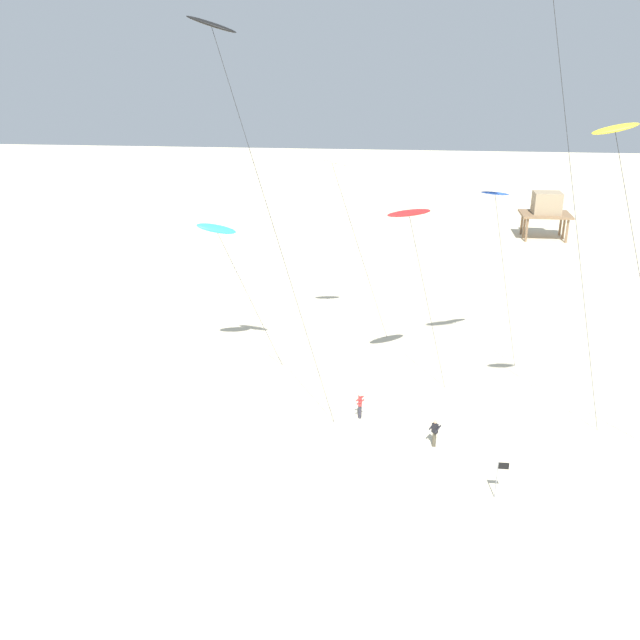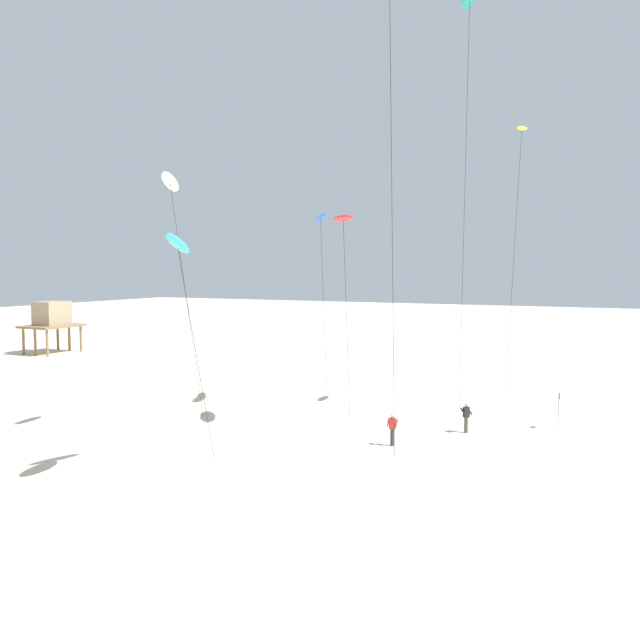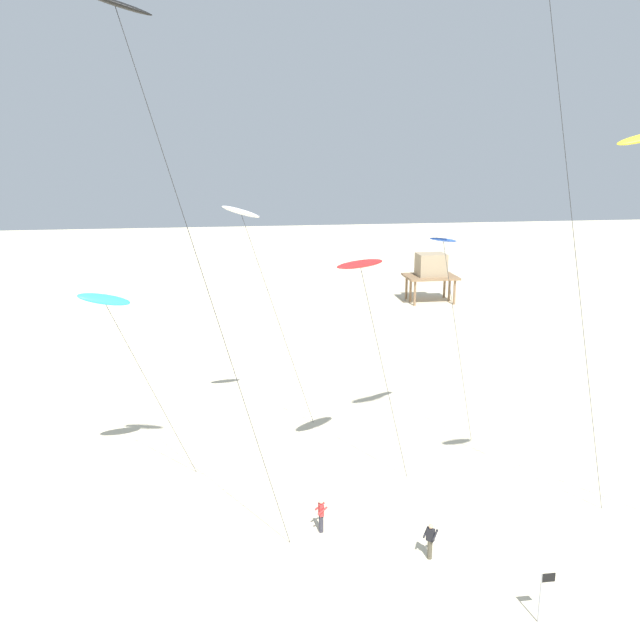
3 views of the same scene
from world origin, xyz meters
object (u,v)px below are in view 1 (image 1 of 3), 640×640
(kite_black, at_px, (214,35))
(kite_flyer_nearest, at_px, (360,405))
(kite_yellow, at_px, (617,137))
(kite_flyer_middle, at_px, (435,432))
(kite_white, at_px, (332,162))
(marker_flag, at_px, (500,473))
(kite_blue, at_px, (495,196))
(kite_cyan, at_px, (217,229))
(kite_red, at_px, (409,214))
(stilt_house, at_px, (546,206))

(kite_black, bearing_deg, kite_flyer_nearest, 17.40)
(kite_yellow, height_order, kite_flyer_nearest, kite_yellow)
(kite_flyer_middle, bearing_deg, kite_white, 116.56)
(kite_flyer_nearest, distance_m, marker_flag, 10.44)
(kite_blue, bearing_deg, kite_black, -146.14)
(kite_yellow, distance_m, kite_blue, 13.78)
(kite_cyan, distance_m, kite_red, 12.74)
(marker_flag, bearing_deg, kite_cyan, 142.62)
(kite_black, height_order, kite_flyer_middle, kite_black)
(kite_yellow, bearing_deg, kite_flyer_nearest, 159.45)
(stilt_house, bearing_deg, kite_flyer_nearest, -113.18)
(kite_cyan, distance_m, kite_blue, 18.30)
(kite_yellow, xyz_separation_m, marker_flag, (-4.03, -3.08, -16.02))
(kite_yellow, xyz_separation_m, kite_black, (-18.73, 1.98, 4.31))
(marker_flag, bearing_deg, kite_white, 118.22)
(kite_yellow, xyz_separation_m, kite_white, (-14.29, 16.05, -3.77))
(kite_red, bearing_deg, kite_cyan, 171.14)
(kite_black, distance_m, marker_flag, 25.60)
(kite_cyan, distance_m, stilt_house, 49.94)
(kite_flyer_middle, xyz_separation_m, marker_flag, (2.99, -4.57, 0.60))
(kite_flyer_middle, relative_size, stilt_house, 0.29)
(kite_yellow, bearing_deg, kite_white, 131.69)
(kite_red, height_order, stilt_house, kite_red)
(marker_flag, bearing_deg, kite_flyer_nearest, 135.10)
(kite_black, xyz_separation_m, marker_flag, (14.70, -5.06, -20.33))
(kite_yellow, relative_size, kite_black, 0.80)
(stilt_house, relative_size, marker_flag, 2.75)
(stilt_house, bearing_deg, kite_red, -112.19)
(kite_cyan, height_order, stilt_house, kite_cyan)
(kite_red, height_order, marker_flag, kite_red)
(kite_white, bearing_deg, kite_black, -107.52)
(kite_yellow, distance_m, kite_flyer_middle, 18.09)
(kite_cyan, xyz_separation_m, marker_flag, (17.32, -13.23, -8.68))
(kite_red, bearing_deg, kite_yellow, -42.75)
(kite_white, bearing_deg, kite_cyan, -140.13)
(kite_yellow, relative_size, marker_flag, 8.71)
(kite_flyer_nearest, height_order, kite_flyer_middle, same)
(kite_flyer_middle, xyz_separation_m, stilt_house, (15.16, 48.46, 3.00))
(kite_red, bearing_deg, kite_blue, 36.50)
(kite_yellow, xyz_separation_m, kite_blue, (-3.31, 12.33, -5.18))
(kite_flyer_nearest, distance_m, kite_flyer_middle, 5.20)
(kite_yellow, distance_m, kite_red, 13.31)
(kite_blue, height_order, kite_black, kite_black)
(kite_flyer_middle, height_order, marker_flag, marker_flag)
(kite_blue, height_order, kite_white, kite_white)
(kite_red, xyz_separation_m, kite_white, (-5.41, 7.84, 1.79))
(kite_yellow, relative_size, kite_blue, 1.43)
(kite_blue, distance_m, kite_red, 6.94)
(kite_black, relative_size, kite_flyer_middle, 13.63)
(kite_yellow, relative_size, kite_flyer_nearest, 10.95)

